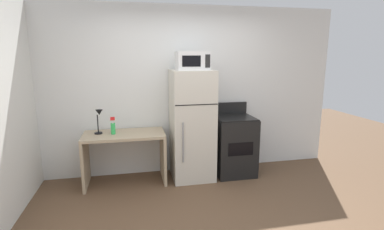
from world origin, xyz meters
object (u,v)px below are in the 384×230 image
(desk, at_px, (125,148))
(desk_lamp, at_px, (99,117))
(refrigerator, at_px, (192,125))
(spray_bottle, at_px, (113,127))
(microwave, at_px, (192,61))
(oven_range, at_px, (234,145))

(desk, xyz_separation_m, desk_lamp, (-0.34, 0.04, 0.47))
(desk_lamp, xyz_separation_m, refrigerator, (1.34, -0.05, -0.17))
(desk, height_order, spray_bottle, spray_bottle)
(desk_lamp, xyz_separation_m, microwave, (1.34, -0.07, 0.78))
(refrigerator, xyz_separation_m, oven_range, (0.67, 0.01, -0.36))
(spray_bottle, xyz_separation_m, oven_range, (1.82, 0.01, -0.38))
(microwave, bearing_deg, spray_bottle, 178.88)
(spray_bottle, xyz_separation_m, refrigerator, (1.15, -0.00, -0.03))
(spray_bottle, height_order, refrigerator, refrigerator)
(desk_lamp, bearing_deg, oven_range, -1.26)
(desk_lamp, height_order, microwave, microwave)
(desk_lamp, relative_size, microwave, 0.77)
(desk_lamp, xyz_separation_m, spray_bottle, (0.19, -0.05, -0.14))
(microwave, relative_size, oven_range, 0.42)
(desk, distance_m, microwave, 1.60)
(desk_lamp, height_order, refrigerator, refrigerator)
(refrigerator, bearing_deg, oven_range, 0.65)
(spray_bottle, xyz_separation_m, microwave, (1.15, -0.02, 0.93))
(oven_range, bearing_deg, desk, 179.92)
(desk, bearing_deg, refrigerator, -0.57)
(desk, relative_size, spray_bottle, 4.64)
(spray_bottle, relative_size, microwave, 0.54)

